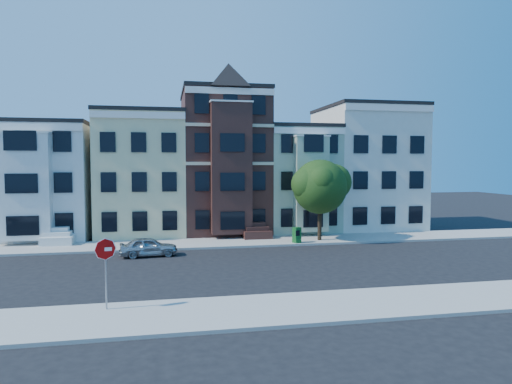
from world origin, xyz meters
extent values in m
plane|color=black|center=(0.00, 0.00, 0.00)|extent=(120.00, 120.00, 0.00)
cube|color=#9E9B93|center=(0.00, 8.00, 0.07)|extent=(60.00, 4.00, 0.15)
cube|color=#9E9B93|center=(0.00, -8.00, 0.07)|extent=(60.00, 4.00, 0.15)
cube|color=white|center=(-15.00, 14.50, 4.50)|extent=(8.00, 9.00, 9.00)
cube|color=beige|center=(-7.00, 14.50, 5.00)|extent=(7.00, 9.00, 10.00)
cube|color=#3B1D17|center=(0.00, 14.50, 6.00)|extent=(7.00, 9.00, 12.00)
cube|color=#9DAF92|center=(6.50, 14.50, 4.50)|extent=(6.00, 9.00, 9.00)
cube|color=silver|center=(13.50, 14.50, 5.50)|extent=(8.00, 9.00, 11.00)
imported|color=#AAAFB4|center=(-6.17, 4.30, 0.63)|extent=(3.79, 1.80, 1.25)
cube|color=#13571F|center=(4.43, 6.53, 0.72)|extent=(0.65, 0.63, 1.14)
camera|label=1|loc=(-5.01, -25.66, 6.00)|focal=32.00mm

